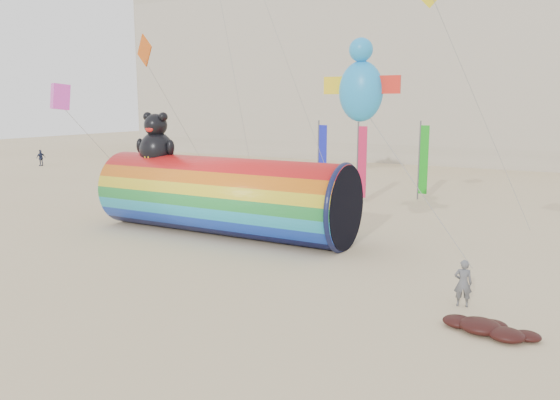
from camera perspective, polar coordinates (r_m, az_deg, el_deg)
The scene contains 6 objects.
ground at distance 21.87m, azimuth -3.07°, elevation -6.70°, with size 160.00×160.00×0.00m, color #CCB58C.
hotel_building at distance 67.87m, azimuth 9.23°, elevation 13.32°, with size 60.40×15.40×20.60m.
windsock_assembly at distance 26.55m, azimuth -6.03°, elevation 0.63°, with size 12.93×3.94×5.96m.
kite_handler at distance 18.18m, azimuth 18.58°, elevation -8.23°, with size 0.55×0.36×1.51m, color #54565B.
fabric_bundle at distance 16.53m, azimuth 20.88°, elevation -12.39°, with size 2.62×1.35×0.41m.
festival_banners at distance 36.04m, azimuth 9.20°, elevation 4.10°, with size 6.69×3.46×5.20m.
Camera 1 is at (11.14, -17.73, 6.30)m, focal length 35.00 mm.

